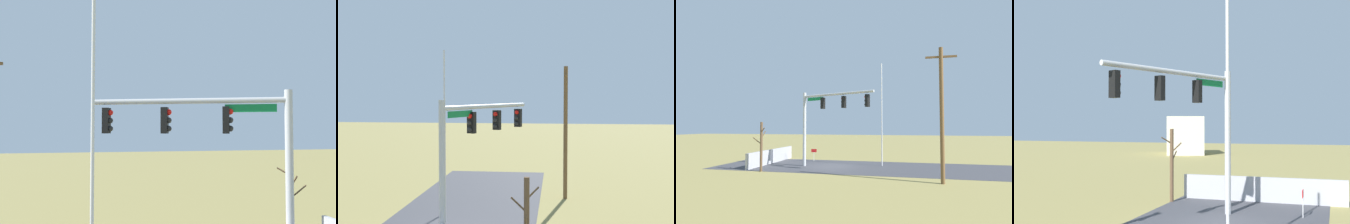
% 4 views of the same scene
% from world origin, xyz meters
% --- Properties ---
extents(sidewalk_corner, '(6.00, 6.00, 0.01)m').
position_xyz_m(sidewalk_corner, '(3.42, 0.39, 0.00)').
color(sidewalk_corner, '#B7B5AD').
rests_on(sidewalk_corner, ground_plane).
extents(retaining_fence, '(0.20, 8.64, 1.32)m').
position_xyz_m(retaining_fence, '(6.08, -0.57, 0.66)').
color(retaining_fence, '#A8A8AD').
rests_on(retaining_fence, ground_plane).
extents(signal_mast, '(6.78, 3.04, 6.55)m').
position_xyz_m(signal_mast, '(0.41, 1.25, 4.69)').
color(signal_mast, '#B2B5BA').
rests_on(signal_mast, ground_plane).
extents(flagpole, '(0.10, 0.10, 9.22)m').
position_xyz_m(flagpole, '(-4.32, -1.23, 4.61)').
color(flagpole, silver).
rests_on(flagpole, ground_plane).
extents(bare_tree, '(1.27, 1.02, 3.87)m').
position_xyz_m(bare_tree, '(4.64, 3.98, 2.00)').
color(bare_tree, brown).
rests_on(bare_tree, ground_plane).
extents(open_sign, '(0.56, 0.04, 1.22)m').
position_xyz_m(open_sign, '(2.68, -2.91, 0.91)').
color(open_sign, silver).
rests_on(open_sign, ground_plane).
extents(distant_building, '(9.78, 7.81, 5.32)m').
position_xyz_m(distant_building, '(42.32, 16.34, 2.66)').
color(distant_building, beige).
rests_on(distant_building, ground_plane).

